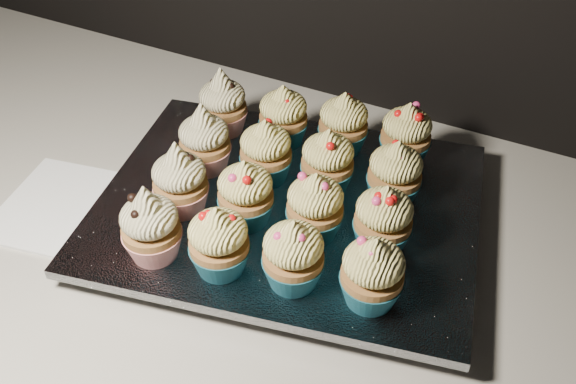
% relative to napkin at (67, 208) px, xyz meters
% --- Properties ---
extents(worktop, '(2.44, 0.64, 0.04)m').
position_rel_napkin_xyz_m(worktop, '(0.33, 0.09, -0.02)').
color(worktop, beige).
rests_on(worktop, cabinet).
extents(napkin, '(0.18, 0.18, 0.00)m').
position_rel_napkin_xyz_m(napkin, '(0.00, 0.00, 0.00)').
color(napkin, white).
rests_on(napkin, worktop).
extents(baking_tray, '(0.45, 0.38, 0.02)m').
position_rel_napkin_xyz_m(baking_tray, '(0.25, 0.10, 0.01)').
color(baking_tray, black).
rests_on(baking_tray, worktop).
extents(foil_lining, '(0.49, 0.42, 0.01)m').
position_rel_napkin_xyz_m(foil_lining, '(0.25, 0.10, 0.03)').
color(foil_lining, silver).
rests_on(foil_lining, baking_tray).
extents(cupcake_0, '(0.06, 0.06, 0.10)m').
position_rel_napkin_xyz_m(cupcake_0, '(0.16, -0.04, 0.07)').
color(cupcake_0, red).
rests_on(cupcake_0, foil_lining).
extents(cupcake_1, '(0.06, 0.06, 0.08)m').
position_rel_napkin_xyz_m(cupcake_1, '(0.24, -0.02, 0.07)').
color(cupcake_1, '#196176').
rests_on(cupcake_1, foil_lining).
extents(cupcake_2, '(0.06, 0.06, 0.08)m').
position_rel_napkin_xyz_m(cupcake_2, '(0.31, -0.01, 0.07)').
color(cupcake_2, '#196176').
rests_on(cupcake_2, foil_lining).
extents(cupcake_3, '(0.06, 0.06, 0.08)m').
position_rel_napkin_xyz_m(cupcake_3, '(0.39, 0.01, 0.07)').
color(cupcake_3, '#196176').
rests_on(cupcake_3, foil_lining).
extents(cupcake_4, '(0.06, 0.06, 0.10)m').
position_rel_napkin_xyz_m(cupcake_4, '(0.15, 0.04, 0.07)').
color(cupcake_4, red).
rests_on(cupcake_4, foil_lining).
extents(cupcake_5, '(0.06, 0.06, 0.08)m').
position_rel_napkin_xyz_m(cupcake_5, '(0.23, 0.05, 0.07)').
color(cupcake_5, '#196176').
rests_on(cupcake_5, foil_lining).
extents(cupcake_6, '(0.06, 0.06, 0.08)m').
position_rel_napkin_xyz_m(cupcake_6, '(0.30, 0.07, 0.07)').
color(cupcake_6, '#196176').
rests_on(cupcake_6, foil_lining).
extents(cupcake_7, '(0.06, 0.06, 0.08)m').
position_rel_napkin_xyz_m(cupcake_7, '(0.37, 0.08, 0.07)').
color(cupcake_7, '#196176').
rests_on(cupcake_7, foil_lining).
extents(cupcake_8, '(0.06, 0.06, 0.10)m').
position_rel_napkin_xyz_m(cupcake_8, '(0.14, 0.11, 0.07)').
color(cupcake_8, red).
rests_on(cupcake_8, foil_lining).
extents(cupcake_9, '(0.06, 0.06, 0.08)m').
position_rel_napkin_xyz_m(cupcake_9, '(0.21, 0.13, 0.07)').
color(cupcake_9, '#196176').
rests_on(cupcake_9, foil_lining).
extents(cupcake_10, '(0.06, 0.06, 0.08)m').
position_rel_napkin_xyz_m(cupcake_10, '(0.28, 0.14, 0.07)').
color(cupcake_10, '#196176').
rests_on(cupcake_10, foil_lining).
extents(cupcake_11, '(0.06, 0.06, 0.08)m').
position_rel_napkin_xyz_m(cupcake_11, '(0.36, 0.16, 0.07)').
color(cupcake_11, '#196176').
rests_on(cupcake_11, foil_lining).
extents(cupcake_12, '(0.06, 0.06, 0.10)m').
position_rel_napkin_xyz_m(cupcake_12, '(0.11, 0.19, 0.07)').
color(cupcake_12, red).
rests_on(cupcake_12, foil_lining).
extents(cupcake_13, '(0.06, 0.06, 0.08)m').
position_rel_napkin_xyz_m(cupcake_13, '(0.20, 0.20, 0.07)').
color(cupcake_13, '#196176').
rests_on(cupcake_13, foil_lining).
extents(cupcake_14, '(0.06, 0.06, 0.08)m').
position_rel_napkin_xyz_m(cupcake_14, '(0.27, 0.22, 0.07)').
color(cupcake_14, '#196176').
rests_on(cupcake_14, foil_lining).
extents(cupcake_15, '(0.06, 0.06, 0.08)m').
position_rel_napkin_xyz_m(cupcake_15, '(0.35, 0.24, 0.07)').
color(cupcake_15, '#196176').
rests_on(cupcake_15, foil_lining).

